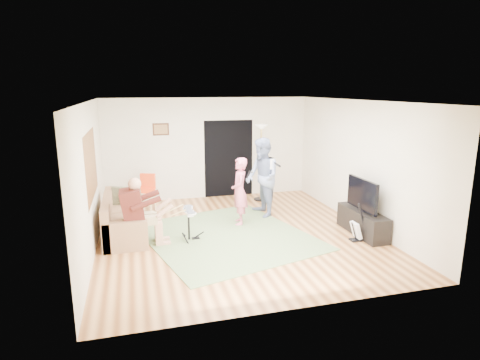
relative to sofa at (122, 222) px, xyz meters
name	(u,v)px	position (x,y,z in m)	size (l,w,h in m)	color
floor	(237,234)	(2.29, -0.57, -0.27)	(6.00, 6.00, 0.00)	brown
walls	(237,170)	(2.29, -0.57, 1.08)	(5.50, 6.00, 2.70)	silver
ceiling	(237,101)	(2.29, -0.57, 2.43)	(6.00, 6.00, 0.00)	white
window_blinds	(91,165)	(-0.45, -0.37, 1.28)	(2.05, 2.05, 0.00)	brown
doorway	(229,159)	(2.84, 2.42, 0.78)	(2.10, 2.10, 0.00)	black
picture_frame	(161,129)	(1.04, 2.42, 1.63)	(0.42, 0.03, 0.32)	#3F2314
area_rug	(226,236)	(2.05, -0.65, -0.26)	(3.01, 3.38, 0.02)	#5E7748
sofa	(122,222)	(0.00, 0.00, 0.00)	(0.82, 2.00, 0.81)	#8E6747
drummer	(143,219)	(0.41, -0.65, 0.25)	(0.86, 0.48, 1.33)	#541E17
drum_kit	(189,226)	(1.29, -0.65, 0.02)	(0.35, 0.63, 0.65)	black
singer	(240,191)	(2.51, 0.03, 0.47)	(0.54, 0.36, 1.48)	#E06181
microphone	(248,174)	(2.71, 0.03, 0.84)	(0.06, 0.06, 0.24)	black
guitarist	(262,177)	(3.17, 0.47, 0.65)	(0.89, 0.70, 1.84)	#7482AA
guitar_held	(271,163)	(3.37, 0.47, 0.98)	(0.12, 0.60, 0.26)	silver
guitar_spare	(356,230)	(4.47, -1.54, -0.05)	(0.28, 0.25, 0.77)	black
torchiere_lamp	(261,149)	(3.56, 1.77, 1.11)	(0.36, 0.36, 2.01)	black
dining_chair	(146,198)	(0.55, 1.51, 0.06)	(0.50, 0.53, 0.91)	beige
tv_cabinet	(363,222)	(4.79, -1.23, -0.02)	(0.40, 1.40, 0.50)	black
television	(362,194)	(4.74, -1.23, 0.58)	(0.06, 1.03, 0.63)	black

